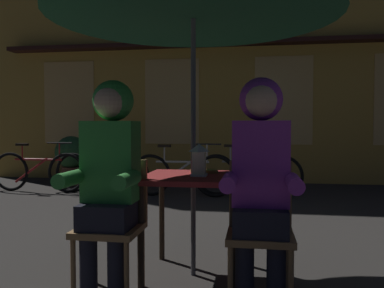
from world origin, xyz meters
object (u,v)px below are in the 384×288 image
Objects in this scene: person_left_hooded at (110,165)px; chair_right at (260,223)px; bicycle_third at (182,175)px; bicycle_second at (101,173)px; bicycle_fourth at (248,174)px; person_right_hooded at (261,167)px; cafe_table at (193,189)px; bicycle_nearest at (38,171)px; potted_plant at (71,156)px; chair_left at (113,218)px; book at (204,171)px; lantern at (199,159)px.

chair_right is at bearing 3.39° from person_left_hooded.
chair_right is 0.52× the size of bicycle_third.
bicycle_fourth is at bearing 2.48° from bicycle_second.
bicycle_third is (-1.16, 3.71, -0.50)m from person_right_hooded.
bicycle_nearest reaches higher than cafe_table.
bicycle_fourth is (2.39, 0.10, 0.00)m from bicycle_second.
person_right_hooded is (0.48, -0.43, 0.21)m from cafe_table.
potted_plant reaches higher than bicycle_fourth.
chair_left is 4.35× the size of book.
person_left_hooded reaches higher than bicycle_third.
cafe_table is 3.37m from bicycle_third.
bicycle_fourth is at bearing 71.92° from book.
bicycle_nearest is (-3.16, 3.37, -0.29)m from cafe_table.
bicycle_nearest is 0.89m from potted_plant.
lantern reaches higher than bicycle_nearest.
person_left_hooded reaches higher than cafe_table.
person_left_hooded is 7.00× the size of book.
lantern is at bearing -106.08° from book.
cafe_table is 5.15m from potted_plant.
person_left_hooded is at bearing -90.00° from chair_left.
chair_left is (-0.53, -0.32, -0.37)m from lantern.
bicycle_second is at bearing -0.90° from bicycle_nearest.
lantern is 0.25× the size of potted_plant.
potted_plant is at bearing 118.51° from chair_left.
chair_left is at bearing -54.32° from bicycle_nearest.
lantern is 5.23m from potted_plant.
chair_left is 0.52× the size of bicycle_second.
book is at bearing 46.87° from person_left_hooded.
potted_plant reaches higher than bicycle_second.
lantern is 0.23m from book.
chair_left is 5.21m from potted_plant.
bicycle_third is 1.04m from bicycle_fourth.
person_left_hooded is at bearing -101.94° from bicycle_fourth.
cafe_table is 0.80× the size of potted_plant.
potted_plant is at bearing 167.06° from bicycle_fourth.
cafe_table is 4.63m from bicycle_nearest.
cafe_table is 0.62m from chair_right.
chair_right reaches higher than bicycle_third.
person_right_hooded is at bearing -3.39° from chair_left.
book is (-0.42, 0.58, -0.09)m from person_right_hooded.
bicycle_second and bicycle_third have the same top height.
lantern is (0.05, -0.05, 0.22)m from cafe_table.
chair_left is 0.62× the size of person_right_hooded.
bicycle_fourth is (0.82, 3.88, -0.50)m from person_left_hooded.
lantern reaches higher than bicycle_third.
lantern is 0.27× the size of chair_left.
potted_plant is at bearing 113.48° from book.
bicycle_third is (2.48, -0.08, 0.00)m from bicycle_nearest.
cafe_table is 0.44× the size of bicycle_nearest.
bicycle_fourth is (0.82, 3.82, -0.14)m from chair_left.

